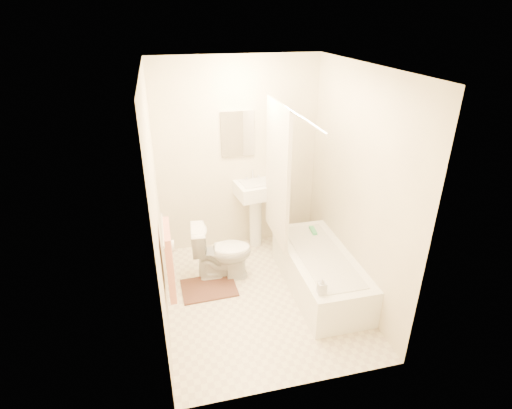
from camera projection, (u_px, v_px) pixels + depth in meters
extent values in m
plane|color=beige|center=(261.00, 296.00, 4.38)|extent=(2.40, 2.40, 0.00)
plane|color=white|center=(263.00, 67.00, 3.33)|extent=(2.40, 2.40, 0.00)
cube|color=beige|center=(238.00, 157.00, 4.91)|extent=(2.00, 0.02, 2.40)
cube|color=beige|center=(156.00, 208.00, 3.65)|extent=(0.02, 2.40, 2.40)
cube|color=beige|center=(357.00, 187.00, 4.07)|extent=(0.02, 2.40, 2.40)
cube|color=white|center=(238.00, 134.00, 4.76)|extent=(0.40, 0.03, 0.55)
cylinder|color=silver|center=(292.00, 110.00, 3.66)|extent=(0.03, 1.70, 0.03)
cube|color=silver|center=(277.00, 174.00, 4.35)|extent=(0.04, 0.80, 1.55)
cylinder|color=silver|center=(163.00, 230.00, 3.48)|extent=(0.02, 0.60, 0.02)
cube|color=#CC7266|center=(170.00, 260.00, 3.63)|extent=(0.06, 0.45, 0.66)
cylinder|color=white|center=(169.00, 246.00, 3.98)|extent=(0.11, 0.12, 0.12)
imported|color=white|center=(222.00, 252.00, 4.57)|extent=(0.71, 0.43, 0.67)
cube|color=#4E251D|center=(209.00, 288.00, 4.49)|extent=(0.62, 0.47, 0.02)
imported|color=silver|center=(322.00, 286.00, 3.72)|extent=(0.08, 0.08, 0.17)
cube|color=#45B86B|center=(313.00, 231.00, 4.79)|extent=(0.07, 0.19, 0.04)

